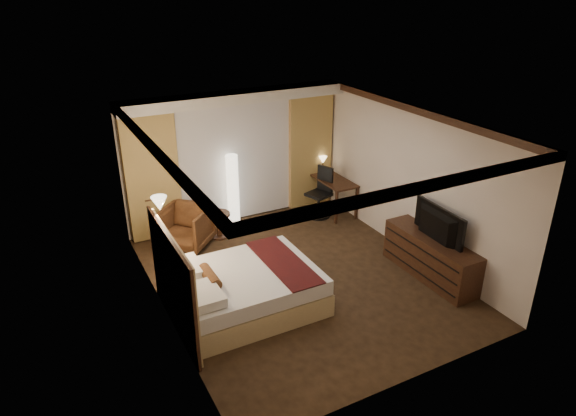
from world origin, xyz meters
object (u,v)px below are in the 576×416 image
bed (246,289)px  dresser (430,257)px  television (434,220)px  side_table (219,225)px  desk (333,196)px  office_chair (319,193)px  floor_lamp (233,191)px  armchair (186,225)px

bed → dresser: bearing=-11.2°
dresser → television: television is taller
bed → side_table: (0.47, 2.39, -0.06)m
side_table → desk: bearing=-0.4°
bed → office_chair: size_ratio=2.00×
floor_lamp → office_chair: 1.81m
armchair → television: 4.47m
armchair → side_table: size_ratio=1.70×
television → dresser: bearing=-86.8°
bed → armchair: 2.35m
bed → office_chair: (2.68, 2.33, 0.22)m
office_chair → desk: bearing=-10.2°
office_chair → floor_lamp: bearing=148.2°
bed → office_chair: bearing=40.9°
bed → side_table: size_ratio=4.22×
bed → floor_lamp: (0.94, 2.76, 0.45)m
armchair → office_chair: bearing=44.8°
desk → television: 3.07m
floor_lamp → television: size_ratio=1.31×
armchair → bed: bearing=-40.0°
armchair → television: television is taller
office_chair → dresser: size_ratio=0.58×
armchair → desk: size_ratio=0.74×
bed → armchair: bearing=95.1°
bed → side_table: bearing=78.9°
armchair → floor_lamp: bearing=65.6°
dresser → television: (-0.03, 0.00, 0.69)m
side_table → desk: size_ratio=0.43×
side_table → office_chair: office_chair is taller
bed → television: 3.23m
desk → office_chair: (-0.38, -0.05, 0.16)m
floor_lamp → bed: bearing=-108.7°
dresser → desk: bearing=91.0°
desk → dresser: desk is taller
office_chair → dresser: office_chair is taller
bed → dresser: 3.18m
side_table → bed: bearing=-101.1°
side_table → dresser: bearing=-48.7°
side_table → floor_lamp: (0.47, 0.37, 0.51)m
floor_lamp → desk: 2.20m
bed → office_chair: 3.56m
desk → armchair: bearing=-179.3°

